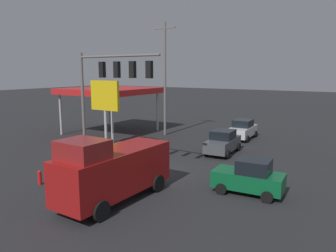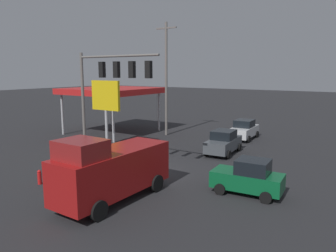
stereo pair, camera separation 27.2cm
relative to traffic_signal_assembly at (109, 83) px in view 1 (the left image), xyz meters
name	(u,v)px [view 1 (the left image)]	position (x,y,z in m)	size (l,w,h in m)	color
ground_plane	(152,172)	(-2.08, -1.62, -5.96)	(200.00, 200.00, 0.00)	#262628
traffic_signal_assembly	(109,83)	(0.00, 0.00, 0.00)	(6.40, 0.43, 7.90)	slate
utility_pole	(165,77)	(4.28, -13.01, 0.12)	(2.40, 0.26, 11.57)	slate
gas_station_canopy	(110,91)	(10.04, -10.98, -1.43)	(8.44, 8.79, 4.89)	red
price_sign	(105,99)	(4.80, -4.61, -1.55)	(2.95, 0.27, 5.91)	#B7B7BC
sedan_far	(243,129)	(-3.37, -15.46, -5.01)	(2.23, 4.48, 1.93)	silver
sedan_waiting	(223,142)	(-4.03, -8.94, -5.01)	(2.33, 4.53, 1.93)	#474C51
delivery_truck	(112,170)	(-3.22, 3.47, -4.27)	(2.65, 6.84, 3.58)	maroon
hatchback_crossing	(249,177)	(-8.83, -1.36, -5.01)	(3.91, 2.17, 1.97)	#0C592D
fire_hydrant	(40,178)	(2.15, 3.94, -5.52)	(0.24, 0.24, 0.88)	red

